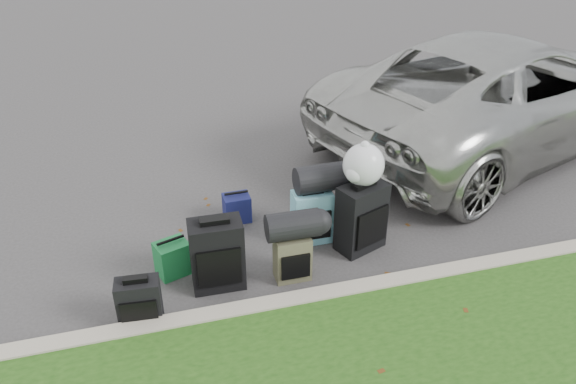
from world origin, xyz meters
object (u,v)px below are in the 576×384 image
object	(u,v)px
suitcase_olive	(292,258)
tote_green	(173,258)
suv	(502,91)
suitcase_large_black_left	(217,255)
suitcase_small_black	(139,303)
suitcase_teal	(312,217)
tote_navy	(237,208)
suitcase_large_black_right	(361,217)

from	to	relation	value
suitcase_olive	tote_green	xyz separation A→B (m)	(-1.13, 0.39, -0.06)
suv	suitcase_large_black_left	size ratio (longest dim) A/B	7.94
suitcase_small_black	suitcase_teal	distance (m)	2.04
tote_green	suitcase_small_black	bearing A→B (deg)	-136.39
suv	tote_navy	world-z (taller)	suv
suitcase_small_black	suv	bearing A→B (deg)	30.82
suitcase_teal	tote_navy	size ratio (longest dim) A/B	1.85
suitcase_large_black_right	suv	bearing A→B (deg)	12.83
suv	suitcase_small_black	distance (m)	5.86
suitcase_olive	tote_navy	size ratio (longest dim) A/B	1.49
suitcase_small_black	suitcase_olive	size ratio (longest dim) A/B	0.99
suitcase_large_black_left	suitcase_teal	world-z (taller)	suitcase_large_black_left
suv	suitcase_small_black	xyz separation A→B (m)	(-5.25, -2.55, -0.56)
suitcase_teal	tote_green	size ratio (longest dim) A/B	1.68
suitcase_small_black	suitcase_large_black_right	xyz separation A→B (m)	(2.31, 0.58, 0.14)
suitcase_large_black_right	tote_navy	distance (m)	1.48
suv	suitcase_teal	size ratio (longest dim) A/B	9.62
suitcase_teal	tote_navy	distance (m)	0.94
suitcase_large_black_left	tote_green	size ratio (longest dim) A/B	2.03
suv	tote_navy	xyz separation A→B (m)	(-4.09, -1.09, -0.63)
suv	tote_navy	distance (m)	4.28
suitcase_large_black_left	suv	bearing A→B (deg)	27.75
suitcase_large_black_left	suitcase_teal	xyz separation A→B (m)	(1.10, 0.49, -0.06)
suitcase_olive	suitcase_large_black_left	bearing A→B (deg)	173.40
suitcase_olive	suitcase_large_black_right	world-z (taller)	suitcase_large_black_right
suitcase_small_black	suitcase_olive	bearing A→B (deg)	15.40
suitcase_teal	tote_green	xyz separation A→B (m)	(-1.51, -0.18, -0.12)
suitcase_large_black_left	suitcase_teal	size ratio (longest dim) A/B	1.21
suitcase_olive	suitcase_teal	world-z (taller)	suitcase_teal
suitcase_large_black_left	suitcase_olive	distance (m)	0.74
suitcase_small_black	tote_green	size ratio (longest dim) A/B	1.34
suv	suitcase_large_black_right	size ratio (longest dim) A/B	7.63
suitcase_large_black_right	suitcase_small_black	bearing A→B (deg)	172.88
suv	suitcase_teal	bearing A→B (deg)	97.16
suv	suitcase_olive	world-z (taller)	suv
suv	suitcase_large_black_right	world-z (taller)	suv
suitcase_olive	tote_navy	world-z (taller)	suitcase_olive
suitcase_small_black	tote_navy	distance (m)	1.86
suv	suitcase_large_black_left	bearing A→B (deg)	96.49
suitcase_small_black	suitcase_teal	world-z (taller)	suitcase_teal
suitcase_olive	tote_green	distance (m)	1.20
suitcase_large_black_left	tote_navy	size ratio (longest dim) A/B	2.25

